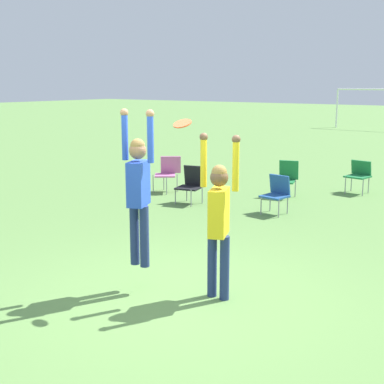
{
  "coord_description": "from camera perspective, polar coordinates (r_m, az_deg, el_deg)",
  "views": [
    {
      "loc": [
        3.85,
        -5.11,
        2.69
      ],
      "look_at": [
        -0.08,
        0.39,
        1.3
      ],
      "focal_mm": 50.0,
      "sensor_mm": 36.0,
      "label": 1
    }
  ],
  "objects": [
    {
      "name": "camping_chair_2",
      "position": [
        13.81,
        17.38,
        1.89
      ],
      "size": [
        0.58,
        0.61,
        0.8
      ],
      "rotation": [
        0.0,
        0.0,
        3.0
      ],
      "color": "gray",
      "rests_on": "ground_plane"
    },
    {
      "name": "camping_chair_4",
      "position": [
        13.36,
        -2.62,
        2.25
      ],
      "size": [
        0.7,
        0.78,
        0.88
      ],
      "rotation": [
        0.0,
        0.0,
        3.79
      ],
      "color": "gray",
      "rests_on": "ground_plane"
    },
    {
      "name": "person_jumping",
      "position": [
        6.81,
        -5.74,
        0.73
      ],
      "size": [
        0.53,
        0.42,
        2.02
      ],
      "rotation": [
        0.0,
        0.0,
        1.95
      ],
      "color": "navy",
      "rests_on": "ground_plane"
    },
    {
      "name": "camping_chair_1",
      "position": [
        12.93,
        10.06,
        1.65
      ],
      "size": [
        0.56,
        0.61,
        0.87
      ],
      "rotation": [
        0.0,
        0.0,
        3.42
      ],
      "color": "gray",
      "rests_on": "ground_plane"
    },
    {
      "name": "camping_chair_3",
      "position": [
        11.23,
        9.04,
        0.05
      ],
      "size": [
        0.54,
        0.57,
        0.8
      ],
      "rotation": [
        0.0,
        0.0,
        3.0
      ],
      "color": "gray",
      "rests_on": "ground_plane"
    },
    {
      "name": "camping_chair_0",
      "position": [
        12.07,
        -0.04,
        1.01
      ],
      "size": [
        0.62,
        0.66,
        0.84
      ],
      "rotation": [
        0.0,
        0.0,
        3.38
      ],
      "color": "gray",
      "rests_on": "ground_plane"
    },
    {
      "name": "frisbee",
      "position": [
        6.5,
        -1.04,
        7.31
      ],
      "size": [
        0.23,
        0.22,
        0.1
      ],
      "color": "#E04C23"
    },
    {
      "name": "person_defending",
      "position": [
        6.6,
        2.88,
        -2.3
      ],
      "size": [
        0.57,
        0.46,
        2.09
      ],
      "rotation": [
        0.0,
        0.0,
        -1.19
      ],
      "color": "navy",
      "rests_on": "ground_plane"
    },
    {
      "name": "ground_plane",
      "position": [
        6.95,
        -1.34,
        -11.19
      ],
      "size": [
        120.0,
        120.0,
        0.0
      ],
      "primitive_type": "plane",
      "color": "#608C47"
    }
  ]
}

